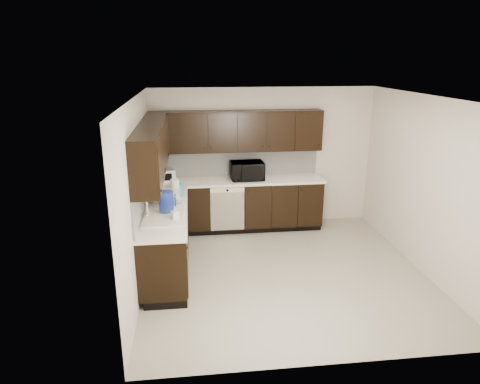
# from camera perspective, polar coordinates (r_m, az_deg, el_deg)

# --- Properties ---
(floor) EXTENTS (4.00, 4.00, 0.00)m
(floor) POSITION_cam_1_polar(r_m,az_deg,el_deg) (6.39, 5.88, -10.50)
(floor) COLOR #A79E8A
(floor) RESTS_ON ground
(ceiling) EXTENTS (4.00, 4.00, 0.00)m
(ceiling) POSITION_cam_1_polar(r_m,az_deg,el_deg) (5.66, 6.68, 12.43)
(ceiling) COLOR white
(ceiling) RESTS_ON wall_back
(wall_back) EXTENTS (4.00, 0.02, 2.50)m
(wall_back) POSITION_cam_1_polar(r_m,az_deg,el_deg) (7.80, 3.02, 4.61)
(wall_back) COLOR beige
(wall_back) RESTS_ON floor
(wall_left) EXTENTS (0.02, 4.00, 2.50)m
(wall_left) POSITION_cam_1_polar(r_m,az_deg,el_deg) (5.81, -13.38, -0.43)
(wall_left) COLOR beige
(wall_left) RESTS_ON floor
(wall_right) EXTENTS (0.02, 4.00, 2.50)m
(wall_right) POSITION_cam_1_polar(r_m,az_deg,el_deg) (6.64, 23.34, 0.84)
(wall_right) COLOR beige
(wall_right) RESTS_ON floor
(wall_front) EXTENTS (4.00, 0.02, 2.50)m
(wall_front) POSITION_cam_1_polar(r_m,az_deg,el_deg) (4.11, 12.42, -8.00)
(wall_front) COLOR beige
(wall_front) RESTS_ON floor
(lower_cabinets) EXTENTS (3.00, 2.80, 0.90)m
(lower_cabinets) POSITION_cam_1_polar(r_m,az_deg,el_deg) (7.09, -3.94, -3.82)
(lower_cabinets) COLOR black
(lower_cabinets) RESTS_ON floor
(countertop) EXTENTS (3.03, 2.83, 0.04)m
(countertop) POSITION_cam_1_polar(r_m,az_deg,el_deg) (6.92, -4.04, 0.08)
(countertop) COLOR white
(countertop) RESTS_ON lower_cabinets
(backsplash) EXTENTS (3.00, 2.80, 0.48)m
(backsplash) POSITION_cam_1_polar(r_m,az_deg,el_deg) (7.05, -5.87, 2.55)
(backsplash) COLOR silver
(backsplash) RESTS_ON countertop
(upper_cabinets) EXTENTS (3.00, 2.80, 0.70)m
(upper_cabinets) POSITION_cam_1_polar(r_m,az_deg,el_deg) (6.81, -5.03, 7.13)
(upper_cabinets) COLOR black
(upper_cabinets) RESTS_ON wall_back
(dishwasher) EXTENTS (0.58, 0.04, 0.78)m
(dishwasher) POSITION_cam_1_polar(r_m,az_deg,el_deg) (7.35, -1.69, -1.91)
(dishwasher) COLOR beige
(dishwasher) RESTS_ON lower_cabinets
(sink) EXTENTS (0.54, 0.82, 0.42)m
(sink) POSITION_cam_1_polar(r_m,az_deg,el_deg) (5.89, -10.05, -3.77)
(sink) COLOR beige
(sink) RESTS_ON countertop
(microwave) EXTENTS (0.59, 0.42, 0.32)m
(microwave) POSITION_cam_1_polar(r_m,az_deg,el_deg) (7.47, 0.95, 2.85)
(microwave) COLOR black
(microwave) RESTS_ON countertop
(soap_bottle_a) EXTENTS (0.11, 0.12, 0.19)m
(soap_bottle_a) POSITION_cam_1_polar(r_m,az_deg,el_deg) (5.68, -8.67, -2.83)
(soap_bottle_a) COLOR gray
(soap_bottle_a) RESTS_ON countertop
(soap_bottle_b) EXTENTS (0.11, 0.11, 0.23)m
(soap_bottle_b) POSITION_cam_1_polar(r_m,az_deg,el_deg) (6.48, -11.01, -0.21)
(soap_bottle_b) COLOR gray
(soap_bottle_b) RESTS_ON countertop
(toaster_oven) EXTENTS (0.37, 0.32, 0.19)m
(toaster_oven) POSITION_cam_1_polar(r_m,az_deg,el_deg) (7.52, -9.96, 2.21)
(toaster_oven) COLOR silver
(toaster_oven) RESTS_ON countertop
(storage_bin) EXTENTS (0.49, 0.42, 0.16)m
(storage_bin) POSITION_cam_1_polar(r_m,az_deg,el_deg) (6.32, -9.94, -0.91)
(storage_bin) COLOR silver
(storage_bin) RESTS_ON countertop
(blue_pitcher) EXTENTS (0.22, 0.22, 0.31)m
(blue_pitcher) POSITION_cam_1_polar(r_m,az_deg,el_deg) (5.94, -9.80, -1.36)
(blue_pitcher) COLOR navy
(blue_pitcher) RESTS_ON countertop
(teal_tumbler) EXTENTS (0.12, 0.12, 0.21)m
(teal_tumbler) POSITION_cam_1_polar(r_m,az_deg,el_deg) (6.61, -8.07, 0.20)
(teal_tumbler) COLOR #0D9192
(teal_tumbler) RESTS_ON countertop
(paper_towel_roll) EXTENTS (0.15, 0.15, 0.29)m
(paper_towel_roll) POSITION_cam_1_polar(r_m,az_deg,el_deg) (6.57, -8.66, 0.45)
(paper_towel_roll) COLOR silver
(paper_towel_roll) RESTS_ON countertop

